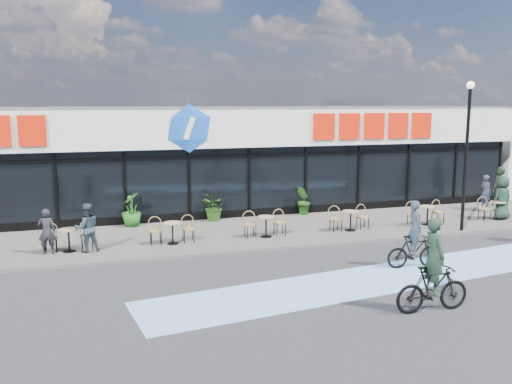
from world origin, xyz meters
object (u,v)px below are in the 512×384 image
(potted_plant_left, at_px, (131,210))
(pedestrian_a, at_px, (499,189))
(patron_right, at_px, (87,228))
(pedestrian_b, at_px, (486,192))
(potted_plant_right, at_px, (304,201))
(potted_plant_mid, at_px, (215,207))
(pedestrian_c, at_px, (502,198))
(patron_left, at_px, (47,232))
(lamp_post, at_px, (467,144))
(cyclist_a, at_px, (414,244))

(potted_plant_left, xyz_separation_m, pedestrian_a, (15.41, -1.81, 0.34))
(patron_right, height_order, pedestrian_b, patron_right)
(potted_plant_right, xyz_separation_m, patron_right, (-8.73, -3.38, 0.18))
(potted_plant_mid, relative_size, pedestrian_c, 0.63)
(patron_left, xyz_separation_m, pedestrian_b, (18.08, 2.02, 0.05))
(potted_plant_right, bearing_deg, potted_plant_left, -179.44)
(lamp_post, relative_size, pedestrian_c, 3.07)
(potted_plant_right, distance_m, pedestrian_b, 8.25)
(cyclist_a, bearing_deg, potted_plant_left, 134.95)
(potted_plant_mid, bearing_deg, patron_left, -151.88)
(lamp_post, height_order, potted_plant_mid, lamp_post)
(pedestrian_b, bearing_deg, cyclist_a, 125.42)
(potted_plant_mid, xyz_separation_m, cyclist_a, (4.25, -7.55, 0.06))
(patron_left, height_order, pedestrian_a, pedestrian_a)
(pedestrian_c, bearing_deg, potted_plant_right, -29.11)
(lamp_post, relative_size, pedestrian_a, 2.75)
(patron_right, bearing_deg, potted_plant_left, -127.81)
(pedestrian_c, bearing_deg, cyclist_a, 26.55)
(pedestrian_a, xyz_separation_m, pedestrian_b, (-0.14, 0.62, -0.21))
(potted_plant_right, relative_size, pedestrian_c, 0.69)
(potted_plant_left, distance_m, potted_plant_right, 7.12)
(pedestrian_a, relative_size, cyclist_a, 0.98)
(cyclist_a, bearing_deg, potted_plant_mid, 119.36)
(potted_plant_right, bearing_deg, pedestrian_b, -8.80)
(potted_plant_left, xyz_separation_m, patron_right, (-1.61, -3.31, 0.14))
(lamp_post, xyz_separation_m, patron_left, (-14.48, 1.08, -2.49))
(pedestrian_c, bearing_deg, patron_right, -5.08)
(potted_plant_mid, xyz_separation_m, potted_plant_right, (3.86, 0.04, 0.05))
(potted_plant_mid, relative_size, cyclist_a, 0.56)
(pedestrian_a, distance_m, pedestrian_b, 0.67)
(potted_plant_mid, height_order, pedestrian_c, pedestrian_c)
(potted_plant_right, bearing_deg, patron_left, -161.70)
(potted_plant_mid, distance_m, pedestrian_b, 12.07)
(patron_left, bearing_deg, pedestrian_a, -173.81)
(potted_plant_left, xyz_separation_m, pedestrian_c, (14.49, -3.10, 0.24))
(potted_plant_left, bearing_deg, pedestrian_c, -12.07)
(potted_plant_right, relative_size, cyclist_a, 0.60)
(patron_left, relative_size, pedestrian_a, 0.73)
(lamp_post, distance_m, pedestrian_a, 5.01)
(patron_right, bearing_deg, lamp_post, 163.91)
(pedestrian_b, bearing_deg, pedestrian_a, -171.14)
(potted_plant_mid, height_order, potted_plant_right, potted_plant_right)
(potted_plant_mid, relative_size, pedestrian_a, 0.57)
(pedestrian_b, distance_m, cyclist_a, 10.01)
(potted_plant_mid, distance_m, patron_left, 6.88)
(potted_plant_left, relative_size, potted_plant_mid, 1.16)
(potted_plant_right, height_order, patron_right, patron_right)
(patron_right, relative_size, pedestrian_c, 0.89)
(potted_plant_right, xyz_separation_m, pedestrian_b, (8.15, -1.26, 0.17))
(potted_plant_right, xyz_separation_m, pedestrian_a, (8.29, -1.88, 0.38))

